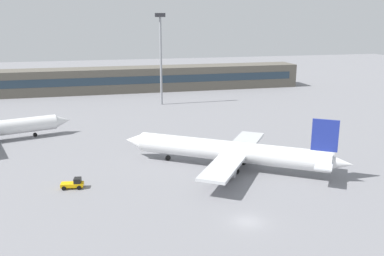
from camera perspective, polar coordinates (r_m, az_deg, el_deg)
The scene contains 5 objects.
ground_plane at distance 95.30m, azimuth -1.26°, elevation -1.83°, with size 400.00×400.00×0.00m, color gray.
terminal_building at distance 163.17m, azimuth -6.88°, elevation 6.59°, with size 123.80×12.13×9.00m.
airplane_near at distance 78.02m, azimuth 4.98°, elevation -3.14°, with size 37.13×28.12×10.63m.
baggage_tug_yellow at distance 72.05m, azimuth -15.71°, elevation -7.25°, with size 3.78×2.24×1.75m.
floodlight_tower_west at distance 134.59m, azimuth -4.24°, elevation 10.04°, with size 3.20×0.80×28.53m.
Camera 1 is at (-20.20, -49.15, 26.95)m, focal length 39.46 mm.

